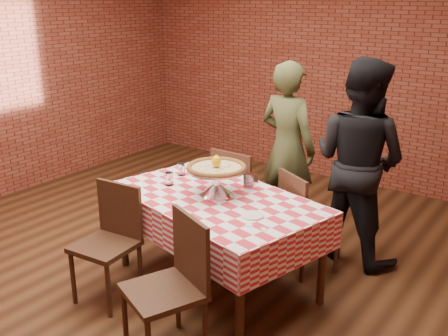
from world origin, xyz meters
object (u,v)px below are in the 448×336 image
at_px(chair_near_left, 105,246).
at_px(water_glass_left, 169,179).
at_px(table, 216,241).
at_px(chair_far_left, 243,194).
at_px(chair_near_right, 163,290).
at_px(diner_black, 359,162).
at_px(chair_far_right, 309,221).
at_px(water_glass_right, 181,169).
at_px(pizza_stand, 216,182).
at_px(diner_olive, 287,148).
at_px(condiment_caddy, 251,182).
at_px(pizza, 216,168).

bearing_deg(chair_near_left, water_glass_left, 78.56).
distance_m(table, chair_far_left, 0.86).
relative_size(chair_near_right, diner_black, 0.53).
height_order(chair_near_right, chair_far_left, chair_near_right).
relative_size(water_glass_left, chair_far_right, 0.12).
relative_size(water_glass_right, chair_near_left, 0.12).
bearing_deg(pizza_stand, chair_far_left, 108.81).
bearing_deg(chair_near_right, diner_olive, 121.42).
bearing_deg(chair_far_left, condiment_caddy, 129.68).
bearing_deg(diner_black, chair_far_left, 27.24).
distance_m(pizza_stand, chair_far_left, 0.90).
height_order(water_glass_right, chair_far_right, chair_far_right).
relative_size(chair_near_left, chair_far_right, 1.02).
xyz_separation_m(water_glass_left, diner_black, (1.17, 1.12, 0.08)).
xyz_separation_m(water_glass_right, chair_far_left, (0.26, 0.58, -0.35)).
bearing_deg(table, chair_near_left, -128.62).
distance_m(table, chair_far_right, 0.82).
relative_size(table, diner_olive, 0.98).
bearing_deg(diner_olive, diner_black, 175.06).
distance_m(table, condiment_caddy, 0.55).
relative_size(pizza, diner_olive, 0.28).
height_order(pizza_stand, chair_near_left, pizza_stand).
height_order(water_glass_left, chair_far_right, chair_far_right).
xyz_separation_m(pizza_stand, chair_near_left, (-0.51, -0.72, -0.41)).
bearing_deg(chair_far_right, chair_near_left, 81.23).
bearing_deg(condiment_caddy, chair_far_right, 42.20).
bearing_deg(diner_olive, chair_near_right, 106.13).
bearing_deg(diner_black, diner_olive, -1.79).
height_order(pizza, condiment_caddy, pizza).
height_order(water_glass_left, diner_olive, diner_olive).
relative_size(pizza, water_glass_left, 4.34).
bearing_deg(diner_black, chair_far_right, 75.68).
relative_size(water_glass_left, condiment_caddy, 0.82).
bearing_deg(chair_far_right, diner_black, -85.73).
distance_m(pizza_stand, water_glass_right, 0.55).
bearing_deg(condiment_caddy, chair_near_right, -86.59).
bearing_deg(pizza, water_glass_right, 160.33).
relative_size(chair_near_right, diner_olive, 0.56).
relative_size(chair_far_right, diner_black, 0.50).
xyz_separation_m(diner_olive, diner_black, (0.79, -0.17, 0.05)).
xyz_separation_m(table, chair_near_left, (-0.54, -0.67, 0.07)).
height_order(table, chair_near_left, chair_near_left).
bearing_deg(diner_black, condiment_caddy, 65.24).
bearing_deg(pizza_stand, chair_far_right, 49.34).
xyz_separation_m(condiment_caddy, diner_olive, (-0.22, 0.98, 0.01)).
height_order(table, diner_olive, diner_olive).
relative_size(table, diner_black, 0.93).
xyz_separation_m(chair_near_right, chair_far_left, (-0.53, 1.70, -0.01)).
bearing_deg(water_glass_right, chair_near_left, -89.66).
distance_m(water_glass_left, diner_black, 1.62).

